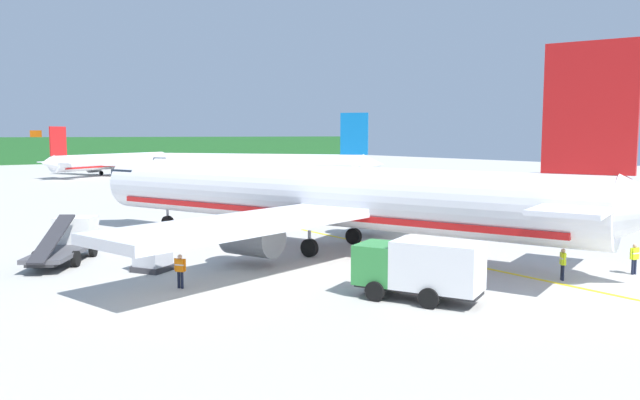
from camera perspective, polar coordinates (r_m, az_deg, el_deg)
The scene contains 11 objects.
ground at distance 67.64m, azimuth -11.82°, elevation -0.45°, with size 240.00×320.00×0.20m, color #B7B5AD.
airliner_foreground at distance 39.99m, azimuth 0.06°, elevation 0.31°, with size 33.87×40.43×11.90m.
airliner_mid_apron at distance 88.59m, azimuth -5.55°, elevation 3.11°, with size 26.19×30.64×10.26m.
airliner_far_taxiway at distance 118.58m, azimuth -18.53°, elevation 3.34°, with size 28.11×23.75×8.65m.
service_truck_fuel at distance 28.18m, azimuth 9.07°, elevation -6.03°, with size 4.30×5.98×2.72m.
service_truck_catering at distance 39.67m, azimuth -21.96°, elevation -3.42°, with size 5.51×6.52×2.71m.
cargo_container_near at distance 35.08m, azimuth -15.03°, elevation -4.74°, with size 2.38×2.38×2.01m.
crew_marshaller at distance 36.92m, azimuth 26.80°, elevation -4.63°, with size 0.62×0.32×1.64m.
crew_loader_left at distance 33.99m, azimuth 21.31°, elevation -5.27°, with size 0.48×0.48×1.63m.
crew_loader_right at distance 30.80m, azimuth -12.66°, elevation -6.11°, with size 0.45×0.53×1.66m.
apron_guide_line at distance 39.58m, azimuth 8.31°, elevation -4.77°, with size 0.30×60.00×0.01m, color yellow.
Camera 1 is at (-28.52, -12.87, 7.37)m, focal length 35.01 mm.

